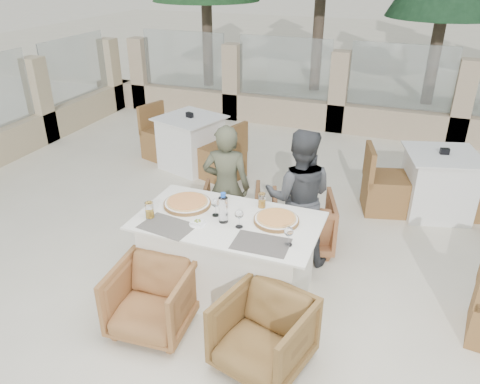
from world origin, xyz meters
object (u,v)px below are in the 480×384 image
(beer_glass_left, at_px, (149,210))
(armchair_far_left, at_px, (231,212))
(wine_glass_centre, at_px, (215,206))
(armchair_far_right, at_px, (302,222))
(pizza_right, at_px, (276,219))
(wine_glass_near, at_px, (239,218))
(bg_table_a, at_px, (191,143))
(pizza_left, at_px, (187,203))
(diner_right, at_px, (299,197))
(beer_glass_right, at_px, (262,200))
(wine_glass_corner, at_px, (289,235))
(armchair_near_left, at_px, (152,299))
(olive_dish, at_px, (198,222))
(diner_left, at_px, (226,187))
(dining_table, at_px, (228,256))
(armchair_near_right, at_px, (263,334))
(bg_table_b, at_px, (438,184))
(water_bottle, at_px, (223,208))

(beer_glass_left, bearing_deg, armchair_far_left, 74.98)
(wine_glass_centre, distance_m, armchair_far_right, 1.25)
(pizza_right, xyz_separation_m, wine_glass_near, (-0.27, -0.20, 0.07))
(wine_glass_centre, bearing_deg, bg_table_a, 120.97)
(pizza_left, xyz_separation_m, wine_glass_near, (0.58, -0.19, 0.06))
(pizza_left, distance_m, pizza_right, 0.85)
(diner_right, bearing_deg, beer_glass_right, 50.21)
(pizza_left, relative_size, wine_glass_corner, 2.36)
(wine_glass_centre, xyz_separation_m, diner_right, (0.57, 0.73, -0.16))
(wine_glass_near, relative_size, armchair_near_left, 0.28)
(wine_glass_corner, bearing_deg, olive_dish, 177.68)
(olive_dish, height_order, diner_left, diner_left)
(dining_table, height_order, diner_left, diner_left)
(wine_glass_centre, bearing_deg, armchair_far_left, 103.60)
(armchair_far_right, bearing_deg, bg_table_a, -54.71)
(dining_table, height_order, armchair_far_left, dining_table)
(wine_glass_centre, xyz_separation_m, olive_dish, (-0.08, -0.20, -0.07))
(pizza_right, xyz_separation_m, diner_right, (0.04, 0.64, -0.09))
(wine_glass_corner, bearing_deg, diner_left, 134.12)
(olive_dish, distance_m, bg_table_a, 3.03)
(armchair_far_right, height_order, diner_right, diner_right)
(pizza_left, bearing_deg, armchair_near_left, -86.98)
(armchair_far_left, bearing_deg, dining_table, 93.69)
(pizza_left, distance_m, armchair_near_right, 1.42)
(wine_glass_near, height_order, bg_table_a, wine_glass_near)
(wine_glass_near, relative_size, bg_table_a, 0.11)
(pizza_right, bearing_deg, bg_table_b, 57.85)
(bg_table_a, bearing_deg, olive_dish, -44.70)
(water_bottle, bearing_deg, beer_glass_left, -165.35)
(water_bottle, height_order, armchair_near_left, water_bottle)
(pizza_left, xyz_separation_m, armchair_near_left, (0.04, -0.78, -0.50))
(wine_glass_corner, height_order, bg_table_b, wine_glass_corner)
(beer_glass_right, bearing_deg, wine_glass_near, -99.37)
(water_bottle, xyz_separation_m, bg_table_a, (-1.58, 2.53, -0.52))
(wine_glass_centre, height_order, wine_glass_corner, same)
(beer_glass_right, height_order, diner_right, diner_right)
(pizza_left, distance_m, beer_glass_right, 0.69)
(pizza_left, distance_m, bg_table_b, 3.15)
(wine_glass_corner, bearing_deg, water_bottle, 165.96)
(beer_glass_right, bearing_deg, pizza_left, -161.86)
(armchair_far_left, distance_m, bg_table_a, 2.01)
(armchair_far_right, bearing_deg, armchair_near_right, 75.90)
(wine_glass_near, relative_size, beer_glass_left, 1.24)
(beer_glass_right, relative_size, diner_right, 0.10)
(olive_dish, height_order, armchair_far_left, olive_dish)
(water_bottle, bearing_deg, pizza_right, 20.56)
(dining_table, xyz_separation_m, bg_table_b, (1.78, 2.30, 0.00))
(armchair_far_left, xyz_separation_m, armchair_near_left, (-0.06, -1.60, 0.01))
(armchair_near_left, xyz_separation_m, bg_table_b, (2.18, 2.97, 0.09))
(beer_glass_left, bearing_deg, armchair_near_left, -62.17)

